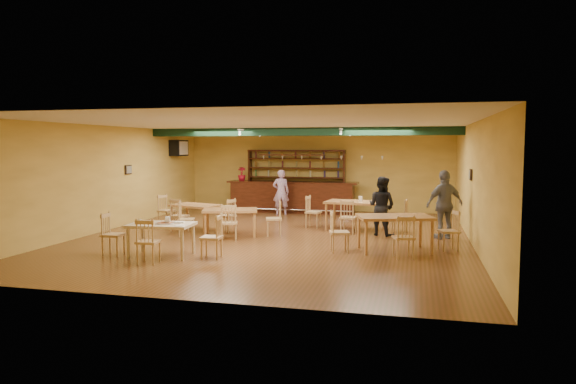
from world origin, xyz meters
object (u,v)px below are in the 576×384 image
(dining_table_c, at_px, (230,222))
(dining_table_a, at_px, (195,216))
(patron_right_a, at_px, (382,206))
(patron_bar, at_px, (281,192))
(dining_table_d, at_px, (394,233))
(dining_table_b, at_px, (355,215))
(bar_counter, at_px, (292,197))
(near_table, at_px, (162,240))

(dining_table_c, bearing_deg, dining_table_a, 129.28)
(patron_right_a, bearing_deg, patron_bar, -16.66)
(dining_table_d, bearing_deg, dining_table_b, 95.52)
(bar_counter, distance_m, dining_table_a, 4.79)
(dining_table_b, relative_size, dining_table_d, 1.00)
(bar_counter, relative_size, dining_table_b, 2.89)
(bar_counter, xyz_separation_m, dining_table_c, (-0.46, -5.35, -0.20))
(dining_table_c, relative_size, near_table, 1.06)
(bar_counter, distance_m, patron_right_a, 5.56)
(dining_table_b, bearing_deg, dining_table_d, -59.39)
(dining_table_d, distance_m, patron_bar, 6.99)
(dining_table_c, xyz_separation_m, near_table, (-0.54, -2.89, 0.00))
(patron_bar, bearing_deg, dining_table_c, 72.81)
(dining_table_b, height_order, dining_table_c, dining_table_b)
(dining_table_b, distance_m, near_table, 6.00)
(patron_bar, bearing_deg, near_table, 69.81)
(dining_table_c, xyz_separation_m, patron_bar, (0.24, 4.52, 0.44))
(dining_table_c, bearing_deg, patron_bar, 69.64)
(near_table, bearing_deg, bar_counter, 78.11)
(near_table, distance_m, patron_right_a, 5.99)
(bar_counter, bearing_deg, near_table, -96.92)
(patron_right_a, bearing_deg, near_table, 67.54)
(dining_table_b, xyz_separation_m, patron_bar, (-2.92, 2.69, 0.39))
(bar_counter, bearing_deg, dining_table_b, -52.42)
(dining_table_d, relative_size, near_table, 1.21)
(patron_bar, distance_m, patron_right_a, 5.10)
(bar_counter, height_order, dining_table_b, bar_counter)
(patron_right_a, bearing_deg, dining_table_b, -18.51)
(dining_table_a, height_order, patron_right_a, patron_right_a)
(dining_table_c, bearing_deg, near_table, -117.98)
(near_table, relative_size, patron_right_a, 0.85)
(dining_table_d, bearing_deg, bar_counter, 104.10)
(dining_table_b, bearing_deg, patron_bar, 145.10)
(dining_table_b, xyz_separation_m, near_table, (-3.70, -4.72, -0.05))
(dining_table_d, bearing_deg, dining_table_a, 143.43)
(bar_counter, height_order, dining_table_a, bar_counter)
(dining_table_c, relative_size, patron_right_a, 0.91)
(near_table, bearing_deg, patron_right_a, 36.09)
(near_table, xyz_separation_m, patron_bar, (0.78, 7.41, 0.43))
(dining_table_b, distance_m, dining_table_c, 3.65)
(dining_table_a, relative_size, dining_table_d, 0.86)
(dining_table_a, xyz_separation_m, dining_table_c, (1.44, -0.95, 0.01))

